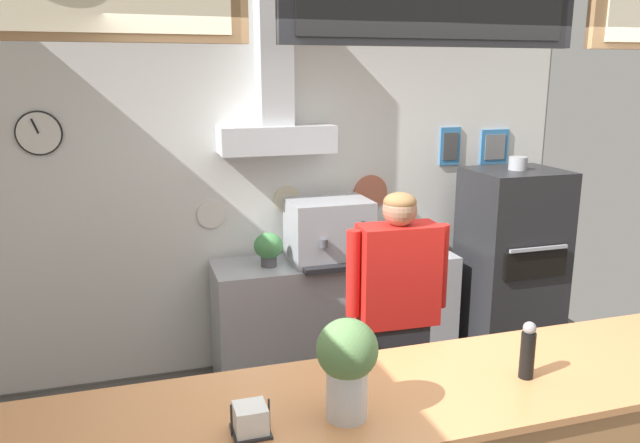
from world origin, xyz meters
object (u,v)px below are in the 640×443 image
Objects in this scene: potted_thyme at (415,237)px; shop_worker at (396,322)px; pepper_grinder at (528,350)px; napkin_holder at (251,420)px; espresso_machine at (329,231)px; potted_rosemary at (269,247)px; pizza_oven at (510,268)px; basil_vase at (347,365)px.

shop_worker is at bearing -120.14° from potted_thyme.
napkin_holder is at bearing -176.98° from pepper_grinder.
potted_rosemary is (-0.46, -0.00, -0.09)m from espresso_machine.
pepper_grinder is at bearing 95.24° from shop_worker.
shop_worker is at bearing -87.86° from espresso_machine.
pepper_grinder is at bearing 3.02° from napkin_holder.
pepper_grinder reaches higher than potted_rosemary.
shop_worker reaches higher than potted_rosemary.
pizza_oven is 3.29m from napkin_holder.
napkin_holder is at bearing 50.13° from shop_worker.
potted_rosemary reaches higher than potted_thyme.
espresso_machine is at bearing 73.44° from basil_vase.
pepper_grinder is (1.15, 0.06, 0.07)m from napkin_holder.
basil_vase is 1.54× the size of pepper_grinder.
shop_worker is 1.17m from espresso_machine.
basil_vase reaches higher than pepper_grinder.
basil_vase is at bearing -0.39° from napkin_holder.
basil_vase is (0.35, -0.00, 0.15)m from napkin_holder.
espresso_machine is (-0.04, 1.14, 0.27)m from shop_worker.
pizza_oven is at bearing 56.95° from pepper_grinder.
potted_rosemary is at bearing -63.65° from shop_worker.
potted_rosemary is at bearing 173.72° from pizza_oven.
shop_worker is 4.45× the size of basil_vase.
basil_vase is at bearing 60.76° from shop_worker.
espresso_machine is 2.28m from pepper_grinder.
potted_rosemary is 0.67× the size of basil_vase.
pizza_oven is 1.50m from espresso_machine.
pizza_oven is 6.98× the size of pepper_grinder.
shop_worker is 6.87× the size of pepper_grinder.
shop_worker is 6.62× the size of potted_rosemary.
pepper_grinder is (-0.60, -2.27, 0.15)m from potted_thyme.
napkin_holder is (-2.49, -2.13, 0.35)m from pizza_oven.
pizza_oven is at bearing -15.30° from potted_thyme.
potted_thyme is 2.35m from pepper_grinder.
pizza_oven reaches higher than espresso_machine.
shop_worker reaches higher than potted_thyme.
potted_rosemary is at bearing 179.69° from potted_thyme.
napkin_holder is (-1.09, -1.20, 0.26)m from shop_worker.
shop_worker is at bearing -66.02° from potted_rosemary.
espresso_machine is at bearing 0.45° from potted_rosemary.
pepper_grinder is at bearing -123.05° from pizza_oven.
potted_rosemary is 1.06× the size of potted_thyme.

